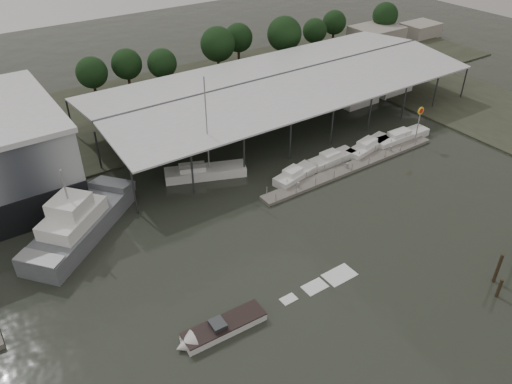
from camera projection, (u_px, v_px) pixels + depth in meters
ground at (313, 252)px, 50.85m from camera, size 200.00×200.00×0.00m
land_strip_far at (144, 110)px, 79.62m from camera, size 140.00×30.00×0.30m
land_strip_east at (491, 112)px, 78.81m from camera, size 20.00×60.00×0.30m
covered_boat_shed at (283, 78)px, 74.66m from camera, size 58.24×24.00×6.96m
floating_dock at (352, 167)px, 64.65m from camera, size 28.00×2.00×1.40m
shell_fuel_sign at (419, 118)px, 68.23m from camera, size 1.10×0.18×5.55m
distant_commercial_buildings at (390, 34)px, 108.25m from camera, size 22.00×8.00×4.00m
grey_trawler at (81, 222)px, 52.56m from camera, size 15.09×13.52×8.84m
white_sailboat at (204, 172)px, 62.73m from camera, size 10.38×6.19×13.32m
speedboat_underway at (217, 330)px, 41.97m from camera, size 19.10×2.97×2.00m
moored_cruiser_0 at (295, 175)px, 62.20m from camera, size 6.68×3.53×1.70m
moored_cruiser_1 at (332, 158)px, 65.65m from camera, size 6.94×2.47×1.70m
moored_cruiser_2 at (369, 146)px, 68.49m from camera, size 8.42×3.76×1.70m
moored_cruiser_3 at (401, 137)px, 70.75m from camera, size 9.32×2.50×1.70m
horizon_tree_line at (253, 40)px, 92.57m from camera, size 69.02×11.73×9.65m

